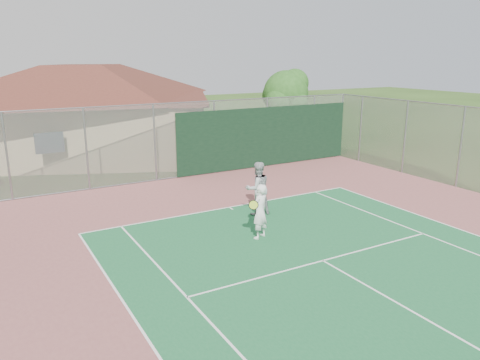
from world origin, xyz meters
The scene contains 6 objects.
back_fence centered at (2.11, 16.98, 1.67)m, with size 20.08×0.11×3.53m.
side_fence_right centered at (10.00, 12.50, 1.75)m, with size 0.08×9.00×3.50m.
clubhouse centered at (-2.40, 24.07, 3.07)m, with size 16.56×14.11×6.05m.
tree centered at (9.73, 21.97, 3.14)m, with size 3.42×3.24×4.77m.
player_white_front centered at (-0.63, 8.72, 0.88)m, with size 0.94×0.72×1.74m.
player_grey_back centered at (0.51, 10.69, 0.96)m, with size 1.00×0.81×1.93m.
Camera 1 is at (-7.98, -2.87, 5.54)m, focal length 35.00 mm.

